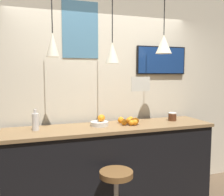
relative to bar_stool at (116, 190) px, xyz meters
name	(u,v)px	position (x,y,z in m)	size (l,w,h in m)	color
back_wall	(102,91)	(0.14, 0.96, 0.98)	(8.00, 0.06, 2.90)	beige
service_counter	(112,166)	(0.14, 0.54, 0.05)	(2.61, 0.63, 1.05)	black
bar_stool	(116,190)	(0.00, 0.00, 0.00)	(0.37, 0.37, 0.68)	#B7B7BC
fruit_bowl	(100,122)	(0.00, 0.59, 0.63)	(0.22, 0.22, 0.14)	beige
orange_pile	(131,121)	(0.41, 0.56, 0.61)	(0.25, 0.28, 0.08)	orange
juice_bottle	(35,121)	(-0.78, 0.58, 0.68)	(0.08, 0.08, 0.24)	silver
spread_jar	(172,117)	(1.04, 0.58, 0.63)	(0.11, 0.11, 0.11)	#562D19
pendant_lamp_left	(53,44)	(-0.57, 0.52, 1.55)	(0.15, 0.15, 0.92)	black
pendant_lamp_middle	(112,53)	(0.14, 0.52, 1.48)	(0.17, 0.17, 0.98)	black
pendant_lamp_right	(164,44)	(0.84, 0.52, 1.61)	(0.21, 0.21, 0.84)	black
mounted_tv	(161,60)	(1.03, 0.91, 1.42)	(0.78, 0.04, 0.41)	black
hanging_menu_board	(141,84)	(0.41, 0.30, 1.10)	(0.24, 0.01, 0.17)	silver
wall_poster	(80,30)	(-0.17, 0.92, 1.80)	(0.48, 0.01, 0.74)	teal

